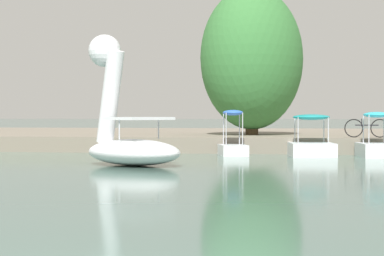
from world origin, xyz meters
The scene contains 7 objects.
shore_bank_far centered at (0.00, 33.34, 0.30)m, with size 113.50×20.53×0.60m, color slate.
swan_boat centered at (-3.30, 16.46, 1.04)m, with size 3.86×3.57×3.83m.
pedal_boat_cyan centered at (4.09, 21.92, 0.44)m, with size 1.40×2.32×1.55m.
pedal_boat_teal centered at (1.88, 22.10, 0.43)m, with size 1.80×2.54×1.47m.
pedal_boat_blue centered at (-0.88, 22.15, 0.44)m, with size 1.32×1.93×1.62m.
tree_willow_near_path centered at (-0.69, 27.33, 3.82)m, with size 5.34×5.95×6.24m.
bicycle_parked centered at (3.89, 24.27, 0.95)m, with size 1.65×0.14×0.71m.
Camera 1 is at (2.34, -4.81, 1.44)m, focal length 71.27 mm.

